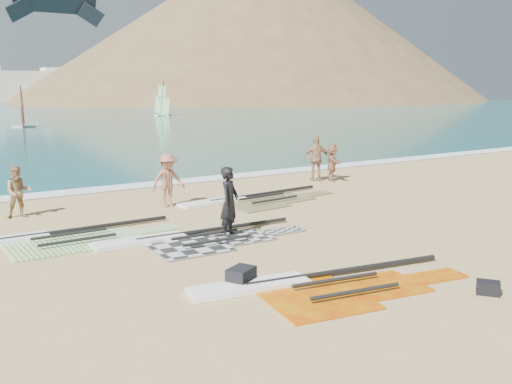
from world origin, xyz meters
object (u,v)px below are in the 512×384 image
rig_orange (250,200)px  beachgoer_left (18,192)px  beachgoer_mid (168,180)px  rig_green (51,240)px  rig_grey (188,240)px  person_wetsuit (229,202)px  gear_bag_far (488,288)px  gear_bag_near (241,276)px  beachgoer_back (316,159)px  beachgoer_right (332,162)px  rig_red (313,287)px

rig_orange → beachgoer_left: size_ratio=3.72×
beachgoer_mid → rig_green: bearing=-153.5°
rig_grey → beachgoer_mid: beachgoer_mid is taller
rig_orange → beachgoer_mid: beachgoer_mid is taller
person_wetsuit → beachgoer_left: bearing=90.3°
gear_bag_far → person_wetsuit: person_wetsuit is taller
beachgoer_mid → rig_orange: bearing=-16.4°
rig_grey → beachgoer_left: beachgoer_left is taller
gear_bag_near → beachgoer_back: bearing=44.5°
beachgoer_left → beachgoer_right: size_ratio=1.01×
rig_green → beachgoer_right: beachgoer_right is taller
gear_bag_far → beachgoer_right: 14.24m
rig_grey → beachgoer_left: size_ratio=3.57×
rig_red → beachgoer_back: 13.92m
rig_red → person_wetsuit: 4.72m
rig_red → beachgoer_left: 11.03m
beachgoer_back → gear_bag_near: bearing=68.2°
rig_green → person_wetsuit: bearing=-28.2°
rig_grey → person_wetsuit: person_wetsuit is taller
beachgoer_left → rig_green: bearing=-81.9°
gear_bag_far → gear_bag_near: bearing=140.9°
beachgoer_back → rig_green: bearing=41.3°
rig_orange → beachgoer_back: size_ratio=3.10×
beachgoer_left → beachgoer_mid: bearing=-7.1°
rig_orange → beachgoer_right: 6.01m
gear_bag_near → person_wetsuit: person_wetsuit is taller
rig_orange → beachgoer_right: (5.62, 2.00, 0.78)m
rig_green → beachgoer_mid: (4.59, 2.39, 0.90)m
beachgoer_left → beachgoer_back: beachgoer_back is taller
rig_orange → rig_green: bearing=-173.2°
rig_red → beachgoer_left: bearing=119.2°
beachgoer_mid → beachgoer_back: bearing=10.1°
rig_red → gear_bag_near: size_ratio=10.17×
rig_green → rig_orange: same height
rig_orange → gear_bag_near: gear_bag_near is taller
rig_green → beachgoer_left: 3.59m
beachgoer_right → beachgoer_left: bearing=120.0°
gear_bag_far → rig_orange: bearing=84.7°
rig_orange → beachgoer_right: beachgoer_right is taller
rig_grey → gear_bag_near: (-0.60, -3.73, 0.14)m
rig_green → person_wetsuit: size_ratio=3.13×
rig_orange → person_wetsuit: size_ratio=3.15×
beachgoer_right → person_wetsuit: bearing=153.4°
gear_bag_far → beachgoer_right: (6.60, 12.59, 0.70)m
rig_orange → beachgoer_back: 5.61m
beachgoer_mid → rig_red: bearing=-96.7°
beachgoer_mid → beachgoer_right: size_ratio=1.14×
rig_green → person_wetsuit: (4.34, -2.25, 0.94)m
gear_bag_near → beachgoer_back: (9.92, 9.74, 0.81)m
rig_green → gear_bag_far: bearing=-55.2°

